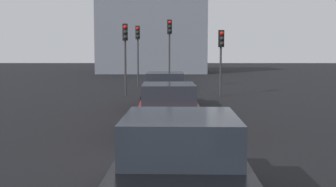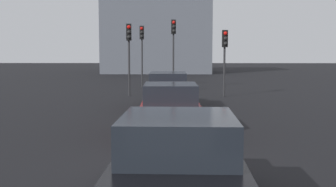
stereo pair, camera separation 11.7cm
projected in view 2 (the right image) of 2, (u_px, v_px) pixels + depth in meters
The scene contains 9 objects.
ground_plane at pixel (169, 183), 8.25m from camera, with size 160.00×160.00×0.20m, color black.
car_maroon_lead at pixel (168, 91), 18.48m from camera, with size 4.83×1.99×1.52m.
car_red_second at pixel (170, 109), 12.78m from camera, with size 4.23×2.02×1.48m.
car_black_third at pixel (178, 164), 6.46m from camera, with size 4.33×2.15×1.50m.
traffic_light_near_left at pixel (173, 40), 27.19m from camera, with size 0.33×0.30×4.41m.
traffic_light_near_right at pixel (129, 44), 23.07m from camera, with size 0.33×0.30×3.89m.
traffic_light_far_left at pixel (142, 43), 28.95m from camera, with size 0.32×0.29×4.13m.
traffic_light_far_right at pixel (225, 49), 22.64m from camera, with size 0.32×0.30×3.54m.
building_facade_left at pixel (157, 30), 48.90m from camera, with size 8.57×11.86×9.73m, color slate.
Camera 2 is at (-8.04, -0.13, 2.43)m, focal length 45.88 mm.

